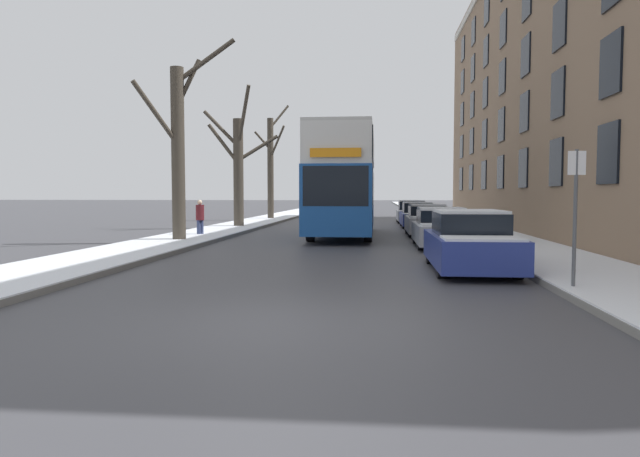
{
  "coord_description": "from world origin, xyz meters",
  "views": [
    {
      "loc": [
        1.39,
        -8.1,
        1.88
      ],
      "look_at": [
        -0.6,
        12.02,
        0.65
      ],
      "focal_mm": 32.0,
      "sensor_mm": 36.0,
      "label": 1
    }
  ],
  "objects_px": {
    "bare_tree_left_0": "(179,148)",
    "bare_tree_left_1": "(238,166)",
    "parked_car_1": "(441,229)",
    "parked_car_4": "(411,212)",
    "parked_car_0": "(470,243)",
    "oncoming_van": "(340,201)",
    "double_decker_bus": "(344,178)",
    "pedestrian_left_sidewalk": "(200,217)",
    "parked_car_2": "(427,221)",
    "street_sign_post": "(575,212)",
    "bare_tree_left_2": "(271,166)",
    "parked_car_3": "(417,216)"
  },
  "relations": [
    {
      "from": "bare_tree_left_0",
      "to": "bare_tree_left_1",
      "type": "height_order",
      "value": "bare_tree_left_0"
    },
    {
      "from": "parked_car_1",
      "to": "parked_car_4",
      "type": "relative_size",
      "value": 1.08
    },
    {
      "from": "parked_car_0",
      "to": "oncoming_van",
      "type": "bearing_deg",
      "value": 99.49
    },
    {
      "from": "double_decker_bus",
      "to": "pedestrian_left_sidewalk",
      "type": "distance_m",
      "value": 6.49
    },
    {
      "from": "oncoming_van",
      "to": "pedestrian_left_sidewalk",
      "type": "bearing_deg",
      "value": -102.3
    },
    {
      "from": "double_decker_bus",
      "to": "parked_car_4",
      "type": "height_order",
      "value": "double_decker_bus"
    },
    {
      "from": "bare_tree_left_0",
      "to": "parked_car_2",
      "type": "xyz_separation_m",
      "value": [
        9.73,
        4.99,
        -2.96
      ]
    },
    {
      "from": "oncoming_van",
      "to": "street_sign_post",
      "type": "height_order",
      "value": "street_sign_post"
    },
    {
      "from": "bare_tree_left_2",
      "to": "pedestrian_left_sidewalk",
      "type": "distance_m",
      "value": 16.49
    },
    {
      "from": "bare_tree_left_2",
      "to": "double_decker_bus",
      "type": "distance_m",
      "value": 15.93
    },
    {
      "from": "parked_car_4",
      "to": "bare_tree_left_0",
      "type": "bearing_deg",
      "value": -120.67
    },
    {
      "from": "bare_tree_left_0",
      "to": "bare_tree_left_1",
      "type": "xyz_separation_m",
      "value": [
        0.04,
        9.13,
        -0.27
      ]
    },
    {
      "from": "bare_tree_left_1",
      "to": "parked_car_4",
      "type": "bearing_deg",
      "value": 36.88
    },
    {
      "from": "double_decker_bus",
      "to": "parked_car_4",
      "type": "relative_size",
      "value": 2.65
    },
    {
      "from": "bare_tree_left_0",
      "to": "parked_car_0",
      "type": "bearing_deg",
      "value": -35.29
    },
    {
      "from": "parked_car_2",
      "to": "oncoming_van",
      "type": "height_order",
      "value": "oncoming_van"
    },
    {
      "from": "double_decker_bus",
      "to": "parked_car_1",
      "type": "relative_size",
      "value": 2.45
    },
    {
      "from": "parked_car_4",
      "to": "street_sign_post",
      "type": "relative_size",
      "value": 1.45
    },
    {
      "from": "bare_tree_left_1",
      "to": "oncoming_van",
      "type": "distance_m",
      "value": 15.66
    },
    {
      "from": "bare_tree_left_2",
      "to": "pedestrian_left_sidewalk",
      "type": "relative_size",
      "value": 5.08
    },
    {
      "from": "bare_tree_left_0",
      "to": "bare_tree_left_2",
      "type": "bearing_deg",
      "value": 90.02
    },
    {
      "from": "bare_tree_left_1",
      "to": "parked_car_1",
      "type": "bearing_deg",
      "value": -45.25
    },
    {
      "from": "parked_car_0",
      "to": "bare_tree_left_0",
      "type": "bearing_deg",
      "value": 144.71
    },
    {
      "from": "parked_car_4",
      "to": "oncoming_van",
      "type": "distance_m",
      "value": 9.21
    },
    {
      "from": "parked_car_0",
      "to": "parked_car_3",
      "type": "height_order",
      "value": "parked_car_0"
    },
    {
      "from": "parked_car_1",
      "to": "street_sign_post",
      "type": "relative_size",
      "value": 1.57
    },
    {
      "from": "parked_car_0",
      "to": "parked_car_1",
      "type": "xyz_separation_m",
      "value": [
        -0.0,
        6.25,
        -0.04
      ]
    },
    {
      "from": "bare_tree_left_0",
      "to": "parked_car_4",
      "type": "relative_size",
      "value": 1.98
    },
    {
      "from": "parked_car_4",
      "to": "street_sign_post",
      "type": "bearing_deg",
      "value": -87.01
    },
    {
      "from": "parked_car_4",
      "to": "oncoming_van",
      "type": "height_order",
      "value": "oncoming_van"
    },
    {
      "from": "double_decker_bus",
      "to": "parked_car_3",
      "type": "bearing_deg",
      "value": 61.81
    },
    {
      "from": "parked_car_1",
      "to": "oncoming_van",
      "type": "relative_size",
      "value": 0.82
    },
    {
      "from": "bare_tree_left_2",
      "to": "double_decker_bus",
      "type": "bearing_deg",
      "value": -67.75
    },
    {
      "from": "bare_tree_left_0",
      "to": "pedestrian_left_sidewalk",
      "type": "relative_size",
      "value": 4.79
    },
    {
      "from": "double_decker_bus",
      "to": "parked_car_2",
      "type": "distance_m",
      "value": 4.25
    },
    {
      "from": "parked_car_0",
      "to": "parked_car_4",
      "type": "height_order",
      "value": "parked_car_0"
    },
    {
      "from": "parked_car_2",
      "to": "bare_tree_left_1",
      "type": "bearing_deg",
      "value": 156.85
    },
    {
      "from": "bare_tree_left_0",
      "to": "parked_car_3",
      "type": "bearing_deg",
      "value": 49.05
    },
    {
      "from": "bare_tree_left_0",
      "to": "bare_tree_left_2",
      "type": "distance_m",
      "value": 18.97
    },
    {
      "from": "bare_tree_left_2",
      "to": "parked_car_1",
      "type": "bearing_deg",
      "value": -63.59
    },
    {
      "from": "bare_tree_left_1",
      "to": "street_sign_post",
      "type": "xyz_separation_m",
      "value": [
        11.07,
        -19.21,
        -1.81
      ]
    },
    {
      "from": "bare_tree_left_1",
      "to": "pedestrian_left_sidewalk",
      "type": "height_order",
      "value": "bare_tree_left_1"
    },
    {
      "from": "bare_tree_left_0",
      "to": "pedestrian_left_sidewalk",
      "type": "xyz_separation_m",
      "value": [
        -0.07,
        2.74,
        -2.73
      ]
    },
    {
      "from": "parked_car_3",
      "to": "street_sign_post",
      "type": "relative_size",
      "value": 1.7
    },
    {
      "from": "parked_car_4",
      "to": "bare_tree_left_1",
      "type": "bearing_deg",
      "value": -143.12
    },
    {
      "from": "parked_car_3",
      "to": "pedestrian_left_sidewalk",
      "type": "distance_m",
      "value": 12.95
    },
    {
      "from": "bare_tree_left_1",
      "to": "parked_car_3",
      "type": "relative_size",
      "value": 1.63
    },
    {
      "from": "parked_car_0",
      "to": "parked_car_3",
      "type": "distance_m",
      "value": 18.09
    },
    {
      "from": "pedestrian_left_sidewalk",
      "to": "street_sign_post",
      "type": "height_order",
      "value": "street_sign_post"
    },
    {
      "from": "bare_tree_left_1",
      "to": "parked_car_2",
      "type": "distance_m",
      "value": 10.87
    }
  ]
}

